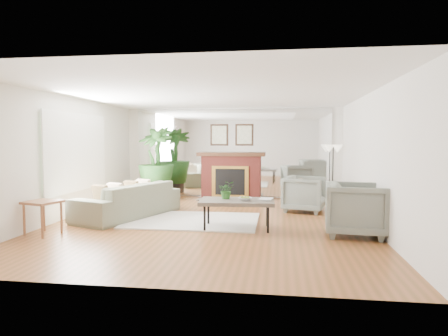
# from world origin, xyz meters

# --- Properties ---
(ground) EXTENTS (7.00, 7.00, 0.00)m
(ground) POSITION_xyz_m (0.00, 0.00, 0.00)
(ground) COLOR brown
(ground) RESTS_ON ground
(wall_left) EXTENTS (0.02, 7.00, 2.50)m
(wall_left) POSITION_xyz_m (-2.99, 0.00, 1.25)
(wall_left) COLOR silver
(wall_left) RESTS_ON ground
(wall_right) EXTENTS (0.02, 7.00, 2.50)m
(wall_right) POSITION_xyz_m (2.99, 0.00, 1.25)
(wall_right) COLOR silver
(wall_right) RESTS_ON ground
(wall_back) EXTENTS (6.00, 0.02, 2.50)m
(wall_back) POSITION_xyz_m (0.00, 3.49, 1.25)
(wall_back) COLOR silver
(wall_back) RESTS_ON ground
(mirror_panel) EXTENTS (5.40, 0.04, 2.40)m
(mirror_panel) POSITION_xyz_m (0.00, 3.47, 1.25)
(mirror_panel) COLOR silver
(mirror_panel) RESTS_ON wall_back
(window_panel) EXTENTS (0.04, 2.40, 1.50)m
(window_panel) POSITION_xyz_m (-2.96, 0.40, 1.35)
(window_panel) COLOR #B2E09E
(window_panel) RESTS_ON wall_left
(fireplace) EXTENTS (1.85, 0.83, 2.05)m
(fireplace) POSITION_xyz_m (0.00, 3.26, 0.66)
(fireplace) COLOR maroon
(fireplace) RESTS_ON ground
(area_rug) EXTENTS (2.54, 1.82, 0.03)m
(area_rug) POSITION_xyz_m (-0.37, 0.09, 0.01)
(area_rug) COLOR white
(area_rug) RESTS_ON ground
(coffee_table) EXTENTS (1.37, 0.85, 0.53)m
(coffee_table) POSITION_xyz_m (0.56, -0.48, 0.49)
(coffee_table) COLOR #5A5347
(coffee_table) RESTS_ON ground
(sofa) EXTENTS (1.73, 2.61, 0.71)m
(sofa) POSITION_xyz_m (-1.80, 0.33, 0.36)
(sofa) COLOR gray
(sofa) RESTS_ON ground
(armchair_back) EXTENTS (1.06, 1.04, 0.80)m
(armchair_back) POSITION_xyz_m (1.88, 1.48, 0.40)
(armchair_back) COLOR slate
(armchair_back) RESTS_ON ground
(armchair_front) EXTENTS (1.07, 1.05, 0.90)m
(armchair_front) POSITION_xyz_m (2.60, -0.70, 0.45)
(armchair_front) COLOR slate
(armchair_front) RESTS_ON ground
(side_table) EXTENTS (0.63, 0.63, 0.58)m
(side_table) POSITION_xyz_m (-2.65, -1.38, 0.49)
(side_table) COLOR #8E5B38
(side_table) RESTS_ON ground
(potted_ficus) EXTENTS (1.14, 1.14, 1.96)m
(potted_ficus) POSITION_xyz_m (-1.89, 2.52, 1.04)
(potted_ficus) COLOR black
(potted_ficus) RESTS_ON ground
(floor_lamp) EXTENTS (0.48, 0.27, 1.48)m
(floor_lamp) POSITION_xyz_m (2.70, 3.10, 1.27)
(floor_lamp) COLOR black
(floor_lamp) RESTS_ON ground
(tabletop_plant) EXTENTS (0.33, 0.30, 0.33)m
(tabletop_plant) POSITION_xyz_m (0.36, -0.39, 0.69)
(tabletop_plant) COLOR #2E5720
(tabletop_plant) RESTS_ON coffee_table
(fruit_bowl) EXTENTS (0.24, 0.24, 0.06)m
(fruit_bowl) POSITION_xyz_m (0.72, -0.55, 0.56)
(fruit_bowl) COLOR #8E5B38
(fruit_bowl) RESTS_ON coffee_table
(book) EXTENTS (0.28, 0.35, 0.02)m
(book) POSITION_xyz_m (0.97, -0.38, 0.54)
(book) COLOR #8E5B38
(book) RESTS_ON coffee_table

